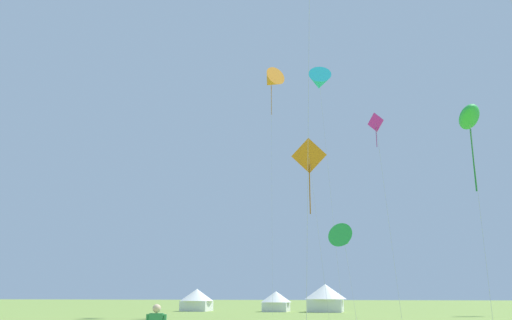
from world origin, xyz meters
name	(u,v)px	position (x,y,z in m)	size (l,w,h in m)	color
kite_green_parafoil	(469,118)	(14.44, 27.76, 12.56)	(2.14, 4.07, 13.32)	green
kite_magenta_diamond	(376,130)	(8.87, 31.65, 13.35)	(1.52, 2.07, 14.63)	#E02DA3
kite_orange_delta	(271,81)	(-1.94, 48.08, 24.72)	(3.27, 3.28, 26.06)	orange
kite_cyan_delta	(319,81)	(3.24, 48.78, 24.43)	(3.18, 3.35, 26.00)	#1EB7CC
kite_orange_diamond	(309,159)	(3.45, 36.25, 12.66)	(2.90, 1.67, 14.37)	orange
kite_green_delta	(344,239)	(6.00, 36.16, 6.11)	(2.52, 3.20, 7.30)	green
festival_tent_left	(197,299)	(-13.58, 58.93, 1.47)	(4.08, 4.08, 2.65)	white
festival_tent_center	(276,300)	(-3.67, 58.93, 1.31)	(3.63, 3.63, 2.36)	white
festival_tent_right	(325,297)	(2.19, 58.93, 1.75)	(4.87, 4.87, 3.17)	white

